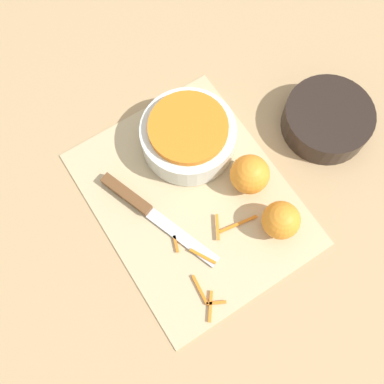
{
  "coord_description": "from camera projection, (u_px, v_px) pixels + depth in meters",
  "views": [
    {
      "loc": [
        0.23,
        -0.15,
        0.79
      ],
      "look_at": [
        0.0,
        0.0,
        0.04
      ],
      "focal_mm": 42.0,
      "sensor_mm": 36.0,
      "label": 1
    }
  ],
  "objects": [
    {
      "name": "bowl_dark",
      "position": [
        327.0,
        120.0,
        0.86
      ],
      "size": [
        0.17,
        0.17,
        0.05
      ],
      "color": "black",
      "rests_on": "ground_plane"
    },
    {
      "name": "ground_plane",
      "position": [
        192.0,
        199.0,
        0.83
      ],
      "size": [
        4.0,
        4.0,
        0.0
      ],
      "primitive_type": "plane",
      "color": "tan"
    },
    {
      "name": "peel_pile",
      "position": [
        212.0,
        261.0,
        0.78
      ],
      "size": [
        0.16,
        0.18,
        0.01
      ],
      "color": "orange",
      "rests_on": "cutting_board"
    },
    {
      "name": "knife",
      "position": [
        139.0,
        204.0,
        0.82
      ],
      "size": [
        0.25,
        0.11,
        0.02
      ],
      "rotation": [
        0.0,
        0.0,
        0.34
      ],
      "color": "brown",
      "rests_on": "cutting_board"
    },
    {
      "name": "cutting_board",
      "position": [
        192.0,
        198.0,
        0.83
      ],
      "size": [
        0.42,
        0.33,
        0.01
      ],
      "color": "#CCB284",
      "rests_on": "ground_plane"
    },
    {
      "name": "orange_right",
      "position": [
        281.0,
        220.0,
        0.78
      ],
      "size": [
        0.07,
        0.07,
        0.07
      ],
      "color": "orange",
      "rests_on": "cutting_board"
    },
    {
      "name": "orange_left",
      "position": [
        250.0,
        174.0,
        0.8
      ],
      "size": [
        0.07,
        0.07,
        0.07
      ],
      "color": "orange",
      "rests_on": "cutting_board"
    },
    {
      "name": "bowl_speckled",
      "position": [
        188.0,
        135.0,
        0.83
      ],
      "size": [
        0.18,
        0.18,
        0.07
      ],
      "color": "silver",
      "rests_on": "cutting_board"
    }
  ]
}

